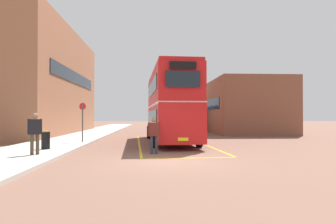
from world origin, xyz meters
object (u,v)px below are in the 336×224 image
single_deck_bus (183,117)px  pedestrian_boarding (154,133)px  double_decker_bus (170,105)px  litter_bin (46,140)px  pedestrian_waiting_near (35,130)px  bus_stop_sign (83,118)px

single_deck_bus → pedestrian_boarding: 23.81m
double_decker_bus → litter_bin: 8.36m
pedestrian_boarding → double_decker_bus: bearing=79.4°
single_deck_bus → pedestrian_waiting_near: single_deck_bus is taller
litter_bin → pedestrian_boarding: bearing=-11.6°
double_decker_bus → pedestrian_waiting_near: bearing=-131.2°
double_decker_bus → single_deck_bus: double_decker_bus is taller
single_deck_bus → pedestrian_waiting_near: 26.07m
pedestrian_boarding → bus_stop_sign: (-4.42, 4.88, 0.64)m
pedestrian_waiting_near → litter_bin: 2.20m
double_decker_bus → single_deck_bus: (2.73, 17.45, -0.87)m
litter_bin → bus_stop_sign: size_ratio=0.36×
single_deck_bus → bus_stop_sign: 20.37m
double_decker_bus → pedestrian_boarding: double_decker_bus is taller
double_decker_bus → pedestrian_waiting_near: 9.47m
single_deck_bus → litter_bin: size_ratio=11.22×
pedestrian_waiting_near → bus_stop_sign: bearing=84.0°
pedestrian_waiting_near → bus_stop_sign: 5.94m
pedestrian_boarding → litter_bin: bearing=168.4°
pedestrian_boarding → litter_bin: 5.46m
litter_bin → bus_stop_sign: bus_stop_sign is taller
bus_stop_sign → double_decker_bus: bearing=11.8°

